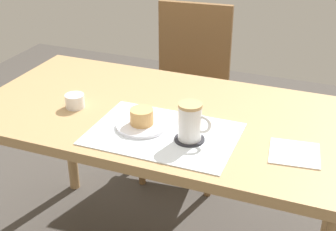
% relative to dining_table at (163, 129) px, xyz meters
% --- Properties ---
extents(dining_table, '(1.37, 0.72, 0.71)m').
position_rel_dining_table_xyz_m(dining_table, '(0.00, 0.00, 0.00)').
color(dining_table, tan).
rests_on(dining_table, ground_plane).
extents(wooden_chair, '(0.45, 0.45, 0.89)m').
position_rel_dining_table_xyz_m(wooden_chair, '(-0.16, 0.74, -0.15)').
color(wooden_chair, brown).
rests_on(wooden_chair, ground_plane).
extents(placemat, '(0.48, 0.33, 0.00)m').
position_rel_dining_table_xyz_m(placemat, '(0.06, -0.16, 0.08)').
color(placemat, white).
rests_on(placemat, dining_table).
extents(pastry_plate, '(0.18, 0.18, 0.01)m').
position_rel_dining_table_xyz_m(pastry_plate, '(-0.02, -0.14, 0.08)').
color(pastry_plate, white).
rests_on(pastry_plate, placemat).
extents(pastry, '(0.08, 0.08, 0.05)m').
position_rel_dining_table_xyz_m(pastry, '(-0.02, -0.14, 0.12)').
color(pastry, '#E0A860').
rests_on(pastry, pastry_plate).
extents(coffee_coaster, '(0.10, 0.10, 0.00)m').
position_rel_dining_table_xyz_m(coffee_coaster, '(0.16, -0.16, 0.08)').
color(coffee_coaster, '#232328').
rests_on(coffee_coaster, placemat).
extents(coffee_mug, '(0.11, 0.08, 0.12)m').
position_rel_dining_table_xyz_m(coffee_mug, '(0.16, -0.16, 0.14)').
color(coffee_mug, white).
rests_on(coffee_mug, coffee_coaster).
extents(paper_napkin, '(0.17, 0.17, 0.00)m').
position_rel_dining_table_xyz_m(paper_napkin, '(0.48, -0.12, 0.08)').
color(paper_napkin, white).
rests_on(paper_napkin, dining_table).
extents(sugar_bowl, '(0.07, 0.07, 0.05)m').
position_rel_dining_table_xyz_m(sugar_bowl, '(-0.31, -0.09, 0.10)').
color(sugar_bowl, white).
rests_on(sugar_bowl, dining_table).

